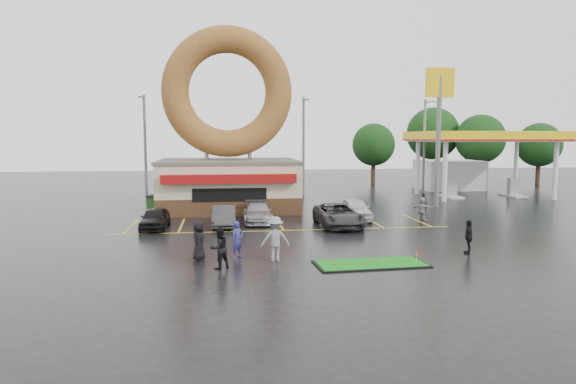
{
  "coord_description": "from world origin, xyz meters",
  "views": [
    {
      "loc": [
        -3.59,
        -25.62,
        5.33
      ],
      "look_at": [
        0.28,
        3.72,
        2.2
      ],
      "focal_mm": 32.0,
      "sensor_mm": 36.0,
      "label": 1
    }
  ],
  "objects": [
    {
      "name": "car_grey",
      "position": [
        3.39,
        4.27,
        0.71
      ],
      "size": [
        2.37,
        5.09,
        1.41
      ],
      "primitive_type": "imported",
      "rotation": [
        0.0,
        0.0,
        0.0
      ],
      "color": "#2D2D2F",
      "rests_on": "ground"
    },
    {
      "name": "shell_sign",
      "position": [
        13.0,
        12.0,
        7.38
      ],
      "size": [
        2.2,
        0.36,
        10.6
      ],
      "color": "slate",
      "rests_on": "ground"
    },
    {
      "name": "person_walker_far",
      "position": [
        10.32,
        8.1,
        0.77
      ],
      "size": [
        0.66,
        0.64,
        1.53
      ],
      "primitive_type": "imported",
      "rotation": [
        0.0,
        0.0,
        2.45
      ],
      "color": "black",
      "rests_on": "ground"
    },
    {
      "name": "gas_station",
      "position": [
        20.0,
        20.94,
        3.7
      ],
      "size": [
        12.3,
        13.65,
        5.9
      ],
      "color": "silver",
      "rests_on": "ground"
    },
    {
      "name": "streetlight_mid",
      "position": [
        4.0,
        20.92,
        4.78
      ],
      "size": [
        0.4,
        2.21,
        9.0
      ],
      "color": "slate",
      "rests_on": "ground"
    },
    {
      "name": "person_walker_near",
      "position": [
        9.36,
        5.92,
        0.76
      ],
      "size": [
        1.42,
        1.16,
        1.52
      ],
      "primitive_type": "imported",
      "rotation": [
        0.0,
        0.0,
        2.55
      ],
      "color": "gray",
      "rests_on": "ground"
    },
    {
      "name": "car_silver",
      "position": [
        -1.3,
        6.47,
        0.63
      ],
      "size": [
        1.89,
        4.39,
        1.26
      ],
      "primitive_type": "imported",
      "rotation": [
        0.0,
        0.0,
        -0.03
      ],
      "color": "#939397",
      "rests_on": "ground"
    },
    {
      "name": "tree_far_c",
      "position": [
        22.0,
        34.0,
        5.84
      ],
      "size": [
        6.3,
        6.3,
        9.0
      ],
      "color": "#332114",
      "rests_on": "ground"
    },
    {
      "name": "tree_far_b",
      "position": [
        32.0,
        28.0,
        4.53
      ],
      "size": [
        4.9,
        4.9,
        7.0
      ],
      "color": "#332114",
      "rests_on": "ground"
    },
    {
      "name": "tree_far_d",
      "position": [
        14.0,
        32.0,
        4.53
      ],
      "size": [
        4.9,
        4.9,
        7.0
      ],
      "color": "#332114",
      "rests_on": "ground"
    },
    {
      "name": "person_bystander",
      "position": [
        -4.57,
        -3.35,
        0.87
      ],
      "size": [
        0.58,
        0.87,
        1.74
      ],
      "primitive_type": "imported",
      "rotation": [
        0.0,
        0.0,
        1.6
      ],
      "color": "black",
      "rests_on": "ground"
    },
    {
      "name": "streetlight_left",
      "position": [
        -10.0,
        19.92,
        4.78
      ],
      "size": [
        0.4,
        2.21,
        9.0
      ],
      "color": "slate",
      "rests_on": "ground"
    },
    {
      "name": "dumpster",
      "position": [
        -7.61,
        10.44,
        0.65
      ],
      "size": [
        1.99,
        1.5,
        1.3
      ],
      "primitive_type": "cube",
      "rotation": [
        0.0,
        0.0,
        -0.18
      ],
      "color": "#1A451A",
      "rests_on": "ground"
    },
    {
      "name": "donut_shop",
      "position": [
        -3.0,
        12.97,
        4.46
      ],
      "size": [
        10.2,
        8.7,
        13.5
      ],
      "color": "#472B19",
      "rests_on": "ground"
    },
    {
      "name": "streetlight_right",
      "position": [
        16.0,
        21.92,
        4.78
      ],
      "size": [
        0.4,
        2.21,
        9.0
      ],
      "color": "slate",
      "rests_on": "ground"
    },
    {
      "name": "car_black",
      "position": [
        -7.44,
        4.89,
        0.64
      ],
      "size": [
        1.61,
        3.77,
        1.27
      ],
      "primitive_type": "imported",
      "rotation": [
        0.0,
        0.0,
        -0.03
      ],
      "color": "black",
      "rests_on": "ground"
    },
    {
      "name": "ground",
      "position": [
        0.0,
        0.0,
        0.0
      ],
      "size": [
        120.0,
        120.0,
        0.0
      ],
      "primitive_type": "plane",
      "color": "black",
      "rests_on": "ground"
    },
    {
      "name": "putting_green",
      "position": [
        2.65,
        -5.06,
        0.04
      ],
      "size": [
        4.81,
        2.29,
        0.59
      ],
      "color": "black",
      "rests_on": "ground"
    },
    {
      "name": "person_blackjkt",
      "position": [
        -3.68,
        -4.87,
        0.85
      ],
      "size": [
        1.04,
        0.98,
        1.7
      ],
      "primitive_type": "imported",
      "rotation": [
        0.0,
        0.0,
        3.7
      ],
      "color": "black",
      "rests_on": "ground"
    },
    {
      "name": "car_dgrey",
      "position": [
        -3.4,
        5.19,
        0.64
      ],
      "size": [
        1.49,
        3.94,
        1.28
      ],
      "primitive_type": "imported",
      "rotation": [
        0.0,
        0.0,
        -0.03
      ],
      "color": "#323235",
      "rests_on": "ground"
    },
    {
      "name": "car_white",
      "position": [
        5.09,
        6.69,
        0.7
      ],
      "size": [
        1.82,
        4.16,
        1.39
      ],
      "primitive_type": "imported",
      "rotation": [
        0.0,
        0.0,
        -0.04
      ],
      "color": "silver",
      "rests_on": "ground"
    },
    {
      "name": "person_hoodie",
      "position": [
        -1.28,
        -3.91,
        0.98
      ],
      "size": [
        1.28,
        0.75,
        1.96
      ],
      "primitive_type": "imported",
      "rotation": [
        0.0,
        0.0,
        3.16
      ],
      "color": "gray",
      "rests_on": "ground"
    },
    {
      "name": "tree_far_a",
      "position": [
        26.0,
        30.0,
        5.18
      ],
      "size": [
        5.6,
        5.6,
        8.0
      ],
      "color": "#332114",
      "rests_on": "ground"
    },
    {
      "name": "person_blue",
      "position": [
        -2.89,
        -3.12,
        0.83
      ],
      "size": [
        0.72,
        0.69,
        1.67
      ],
      "primitive_type": "imported",
      "rotation": [
        0.0,
        0.0,
        0.68
      ],
      "color": "navy",
      "rests_on": "ground"
    },
    {
      "name": "person_cameraman",
      "position": [
        7.72,
        -3.62,
        0.79
      ],
      "size": [
        0.73,
        1.0,
        1.58
      ],
      "primitive_type": "imported",
      "rotation": [
        0.0,
        0.0,
        -1.99
      ],
      "color": "black",
      "rests_on": "ground"
    }
  ]
}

